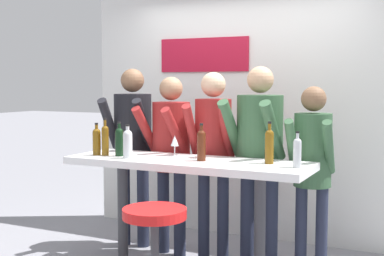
% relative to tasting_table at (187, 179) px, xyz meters
% --- Properties ---
extents(back_wall, '(3.62, 0.12, 2.82)m').
position_rel_tasting_table_xyz_m(back_wall, '(-0.00, 1.44, 0.58)').
color(back_wall, silver).
rests_on(back_wall, ground_plane).
extents(tasting_table, '(2.02, 0.63, 1.00)m').
position_rel_tasting_table_xyz_m(tasting_table, '(0.00, 0.00, 0.00)').
color(tasting_table, white).
rests_on(tasting_table, ground_plane).
extents(bar_stool, '(0.47, 0.47, 0.75)m').
position_rel_tasting_table_xyz_m(bar_stool, '(0.09, -0.68, -0.33)').
color(bar_stool, '#333338').
rests_on(bar_stool, ground_plane).
extents(person_far_left, '(0.50, 0.60, 1.76)m').
position_rel_tasting_table_xyz_m(person_far_left, '(-0.89, 0.58, 0.26)').
color(person_far_left, '#23283D').
rests_on(person_far_left, ground_plane).
extents(person_left, '(0.47, 0.57, 1.68)m').
position_rel_tasting_table_xyz_m(person_left, '(-0.42, 0.51, 0.21)').
color(person_left, '#23283D').
rests_on(person_left, ground_plane).
extents(person_center_left, '(0.44, 0.56, 1.72)m').
position_rel_tasting_table_xyz_m(person_center_left, '(0.01, 0.52, 0.24)').
color(person_center_left, '#23283D').
rests_on(person_center_left, ground_plane).
extents(person_center, '(0.51, 0.61, 1.76)m').
position_rel_tasting_table_xyz_m(person_center, '(0.44, 0.51, 0.25)').
color(person_center, '#23283D').
rests_on(person_center, ground_plane).
extents(person_center_right, '(0.40, 0.51, 1.59)m').
position_rel_tasting_table_xyz_m(person_center_right, '(0.90, 0.51, 0.16)').
color(person_center_right, '#23283D').
rests_on(person_center_right, ground_plane).
extents(wine_bottle_0, '(0.06, 0.06, 0.32)m').
position_rel_tasting_table_xyz_m(wine_bottle_0, '(-0.74, -0.09, 0.31)').
color(wine_bottle_0, brown).
rests_on(wine_bottle_0, tasting_table).
extents(wine_bottle_1, '(0.07, 0.07, 0.29)m').
position_rel_tasting_table_xyz_m(wine_bottle_1, '(-0.61, -0.07, 0.30)').
color(wine_bottle_1, black).
rests_on(wine_bottle_1, tasting_table).
extents(wine_bottle_2, '(0.08, 0.08, 0.28)m').
position_rel_tasting_table_xyz_m(wine_bottle_2, '(-0.48, -0.14, 0.29)').
color(wine_bottle_2, '#B7BCC1').
rests_on(wine_bottle_2, tasting_table).
extents(wine_bottle_3, '(0.07, 0.07, 0.33)m').
position_rel_tasting_table_xyz_m(wine_bottle_3, '(0.67, 0.07, 0.31)').
color(wine_bottle_3, brown).
rests_on(wine_bottle_3, tasting_table).
extents(wine_bottle_4, '(0.07, 0.07, 0.28)m').
position_rel_tasting_table_xyz_m(wine_bottle_4, '(-0.82, -0.09, 0.29)').
color(wine_bottle_4, brown).
rests_on(wine_bottle_4, tasting_table).
extents(wine_bottle_5, '(0.06, 0.06, 0.27)m').
position_rel_tasting_table_xyz_m(wine_bottle_5, '(0.92, -0.02, 0.29)').
color(wine_bottle_5, '#B7BCC1').
rests_on(wine_bottle_5, tasting_table).
extents(wine_bottle_6, '(0.07, 0.07, 0.30)m').
position_rel_tasting_table_xyz_m(wine_bottle_6, '(0.14, -0.02, 0.30)').
color(wine_bottle_6, '#4C1E0F').
rests_on(wine_bottle_6, tasting_table).
extents(wine_glass_0, '(0.07, 0.07, 0.18)m').
position_rel_tasting_table_xyz_m(wine_glass_0, '(-0.19, 0.14, 0.29)').
color(wine_glass_0, silver).
rests_on(wine_glass_0, tasting_table).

